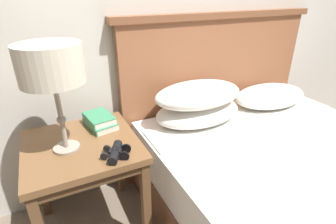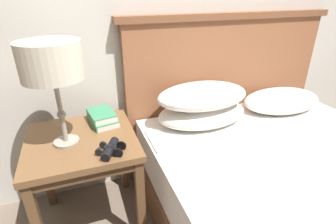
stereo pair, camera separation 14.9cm
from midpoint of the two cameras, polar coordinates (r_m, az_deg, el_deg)
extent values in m
cube|color=brown|center=(1.49, -21.10, -6.99)|extent=(0.58, 0.58, 0.04)
cube|color=brown|center=(1.52, -20.84, -8.37)|extent=(0.55, 0.55, 0.05)
cube|color=brown|center=(1.51, -7.75, -19.70)|extent=(0.04, 0.04, 0.58)
cube|color=brown|center=(1.89, -28.37, -12.56)|extent=(0.04, 0.04, 0.58)
cube|color=brown|center=(1.90, -12.90, -9.50)|extent=(0.04, 0.04, 0.58)
cube|color=brown|center=(1.78, 25.95, -21.25)|extent=(1.47, 1.86, 0.27)
cube|color=white|center=(1.61, 27.80, -14.57)|extent=(1.44, 1.82, 0.26)
cube|color=white|center=(1.87, 14.15, -1.41)|extent=(1.41, 0.28, 0.01)
cube|color=brown|center=(2.10, 8.26, 3.51)|extent=(1.54, 0.06, 1.16)
cube|color=brown|center=(1.96, 9.43, 20.12)|extent=(1.61, 0.10, 0.04)
ellipsoid|color=silver|center=(1.75, 4.17, -0.03)|extent=(0.60, 0.36, 0.15)
ellipsoid|color=silver|center=(2.13, 19.46, 3.30)|extent=(0.60, 0.36, 0.15)
ellipsoid|color=silver|center=(1.70, 4.17, 3.83)|extent=(0.60, 0.36, 0.15)
cylinder|color=gray|center=(1.46, -23.95, -7.17)|extent=(0.13, 0.13, 0.01)
cylinder|color=gray|center=(1.38, -25.23, -0.97)|extent=(0.02, 0.02, 0.34)
sphere|color=gray|center=(1.39, -25.10, -1.59)|extent=(0.04, 0.04, 0.04)
cylinder|color=beige|center=(1.30, -27.34, 9.26)|extent=(0.29, 0.29, 0.18)
cube|color=silver|center=(1.60, -17.03, -2.58)|extent=(0.17, 0.22, 0.03)
cube|color=#337F56|center=(1.60, -17.11, -2.00)|extent=(0.17, 0.23, 0.00)
cube|color=#337F56|center=(1.59, -19.28, -3.24)|extent=(0.04, 0.20, 0.04)
cube|color=silver|center=(1.60, -17.35, -1.33)|extent=(0.16, 0.21, 0.03)
cube|color=#337F56|center=(1.59, -17.44, -0.76)|extent=(0.16, 0.22, 0.00)
cube|color=#337F56|center=(1.58, -19.58, -1.94)|extent=(0.04, 0.20, 0.04)
cylinder|color=black|center=(1.29, -14.95, -9.37)|extent=(0.08, 0.10, 0.04)
cylinder|color=black|center=(1.28, -12.86, -9.44)|extent=(0.05, 0.03, 0.05)
cylinder|color=black|center=(1.30, -16.99, -9.28)|extent=(0.04, 0.03, 0.04)
cylinder|color=black|center=(1.34, -14.32, -7.82)|extent=(0.08, 0.10, 0.04)
cylinder|color=black|center=(1.33, -12.32, -7.88)|extent=(0.05, 0.03, 0.05)
cylinder|color=black|center=(1.35, -16.29, -7.75)|extent=(0.04, 0.03, 0.04)
cube|color=black|center=(1.31, -14.66, -8.30)|extent=(0.07, 0.06, 0.01)
cylinder|color=black|center=(1.31, -14.69, -8.14)|extent=(0.02, 0.02, 0.02)
camera|label=1|loc=(0.07, -92.86, -1.36)|focal=28.00mm
camera|label=2|loc=(0.07, 87.14, 1.36)|focal=28.00mm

